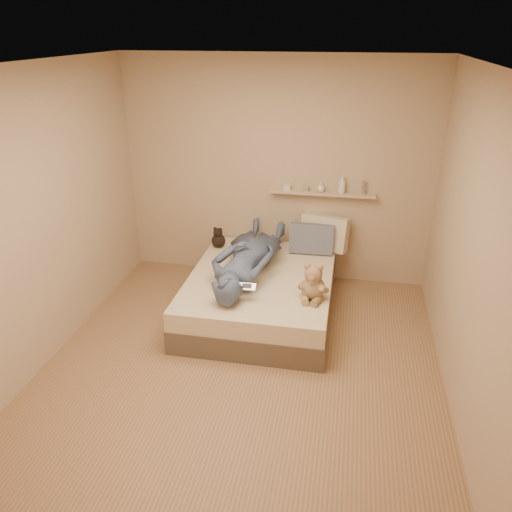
% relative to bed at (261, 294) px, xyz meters
% --- Properties ---
extents(room, '(3.80, 3.80, 3.80)m').
position_rel_bed_xyz_m(room, '(0.00, -0.93, 1.08)').
color(room, '#926D4B').
rests_on(room, ground).
extents(bed, '(1.50, 1.90, 0.45)m').
position_rel_bed_xyz_m(bed, '(0.00, 0.00, 0.00)').
color(bed, brown).
rests_on(bed, floor).
extents(game_console, '(0.17, 0.08, 0.06)m').
position_rel_bed_xyz_m(game_console, '(-0.04, -0.55, 0.38)').
color(game_console, '#B8BCC0').
rests_on(game_console, bed).
extents(teddy_bear, '(0.31, 0.31, 0.38)m').
position_rel_bed_xyz_m(teddy_bear, '(0.58, -0.40, 0.38)').
color(teddy_bear, tan).
rests_on(teddy_bear, bed).
extents(dark_plush, '(0.16, 0.16, 0.25)m').
position_rel_bed_xyz_m(dark_plush, '(-0.63, 0.63, 0.34)').
color(dark_plush, black).
rests_on(dark_plush, bed).
extents(pillow_cream, '(0.59, 0.37, 0.42)m').
position_rel_bed_xyz_m(pillow_cream, '(0.60, 0.83, 0.43)').
color(pillow_cream, beige).
rests_on(pillow_cream, bed).
extents(pillow_grey, '(0.51, 0.22, 0.36)m').
position_rel_bed_xyz_m(pillow_grey, '(0.47, 0.69, 0.40)').
color(pillow_grey, slate).
rests_on(pillow_grey, bed).
extents(person, '(0.75, 1.71, 0.40)m').
position_rel_bed_xyz_m(person, '(-0.15, 0.03, 0.42)').
color(person, '#4A5975').
rests_on(person, bed).
extents(wall_shelf, '(1.20, 0.12, 0.03)m').
position_rel_bed_xyz_m(wall_shelf, '(0.55, 0.91, 0.88)').
color(wall_shelf, tan).
rests_on(wall_shelf, wall_back).
extents(shelf_bottles, '(0.93, 0.13, 0.21)m').
position_rel_bed_xyz_m(shelf_bottles, '(0.57, 0.91, 0.96)').
color(shelf_bottles, silver).
rests_on(shelf_bottles, wall_shelf).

